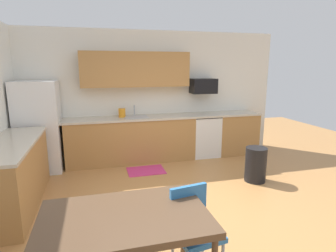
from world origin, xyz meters
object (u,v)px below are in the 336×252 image
chair_near_table (194,225)px  refrigerator (39,127)px  microwave (203,86)px  dining_table (125,221)px  kettle (122,113)px  trash_bin (256,164)px  oven_range (204,135)px

chair_near_table → refrigerator: bearing=119.4°
microwave → chair_near_table: size_ratio=0.64×
refrigerator → microwave: size_ratio=3.15×
dining_table → chair_near_table: size_ratio=1.65×
chair_near_table → kettle: bearing=95.0°
dining_table → chair_near_table: chair_near_table is taller
microwave → kettle: microwave is taller
refrigerator → trash_bin: (3.67, -1.52, -0.55)m
refrigerator → microwave: (3.35, 0.18, 0.69)m
refrigerator → kettle: 1.58m
oven_range → kettle: size_ratio=4.55×
chair_near_table → trash_bin: size_ratio=1.42×
dining_table → chair_near_table: (0.64, 0.09, -0.19)m
refrigerator → microwave: bearing=3.1°
oven_range → microwave: bearing=90.0°
refrigerator → trash_bin: bearing=-22.5°
refrigerator → microwave: refrigerator is taller
refrigerator → microwave: 3.43m
trash_bin → kettle: bearing=141.9°
oven_range → microwave: (0.00, 0.10, 1.09)m
oven_range → chair_near_table: (-1.48, -3.40, 0.05)m
microwave → trash_bin: bearing=-79.4°
refrigerator → trash_bin: size_ratio=2.84×
oven_range → trash_bin: bearing=-78.7°
refrigerator → chair_near_table: 3.83m
trash_bin → dining_table: bearing=-142.3°
trash_bin → kettle: (-2.10, 1.65, 0.72)m
dining_table → trash_bin: 3.11m
microwave → trash_bin: size_ratio=0.90×
kettle → oven_range: bearing=-1.6°
refrigerator → oven_range: bearing=1.4°
chair_near_table → oven_range: bearing=66.5°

